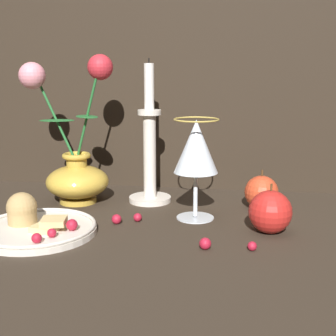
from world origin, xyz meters
TOP-DOWN VIEW (x-y plane):
  - ground_plane at (0.00, 0.00)m, footprint 2.40×2.40m
  - vase at (-0.14, 0.10)m, footprint 0.18×0.13m
  - plate_with_pastries at (-0.15, -0.08)m, footprint 0.20×0.20m
  - wine_glass at (0.11, 0.03)m, footprint 0.08×0.08m
  - candlestick at (0.01, 0.13)m, footprint 0.09×0.09m
  - apple_beside_vase at (0.24, 0.11)m, footprint 0.07×0.07m
  - apple_near_glass at (0.24, -0.02)m, footprint 0.07×0.07m
  - berry_near_plate at (0.21, -0.11)m, footprint 0.01×0.01m
  - berry_front_center at (0.01, -0.00)m, footprint 0.02×0.02m
  - berry_by_glass_stem at (-0.02, -0.02)m, footprint 0.02×0.02m
  - berry_under_candlestick at (0.14, -0.12)m, footprint 0.02×0.02m

SIDE VIEW (x-z plane):
  - ground_plane at x=0.00m, z-range 0.00..0.00m
  - berry_near_plate at x=0.21m, z-range 0.00..0.01m
  - berry_front_center at x=0.01m, z-range 0.00..0.02m
  - berry_by_glass_stem at x=-0.02m, z-range 0.00..0.02m
  - berry_under_candlestick at x=0.14m, z-range 0.00..0.02m
  - plate_with_pastries at x=-0.15m, z-range -0.02..0.05m
  - apple_beside_vase at x=0.24m, z-range -0.01..0.07m
  - apple_near_glass at x=0.24m, z-range -0.01..0.08m
  - vase at x=-0.14m, z-range -0.06..0.23m
  - candlestick at x=0.01m, z-range -0.05..0.24m
  - wine_glass at x=0.11m, z-range 0.04..0.22m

